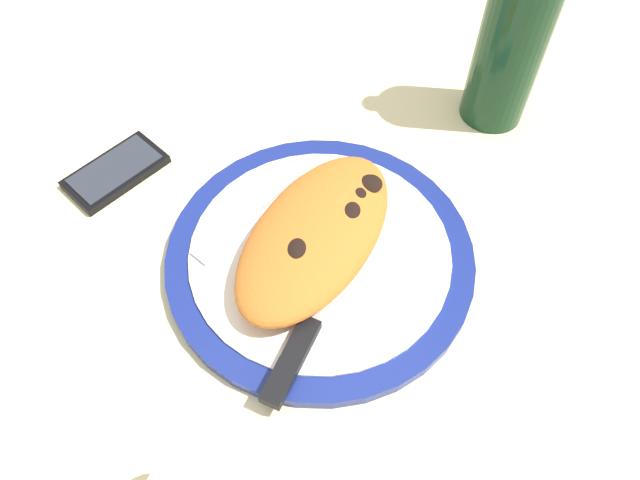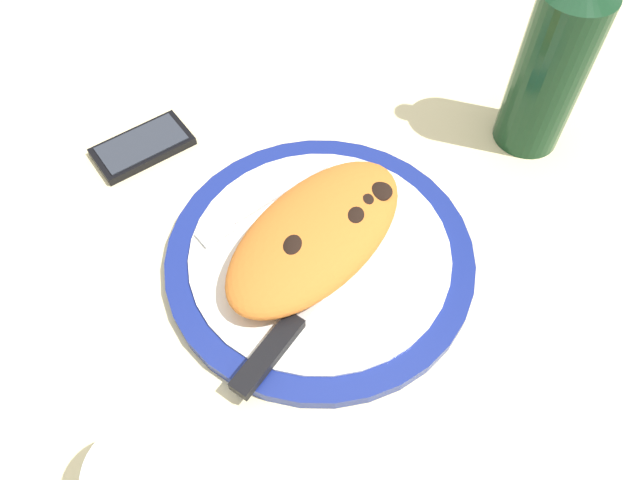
{
  "view_description": "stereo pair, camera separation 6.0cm",
  "coord_description": "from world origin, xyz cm",
  "px_view_note": "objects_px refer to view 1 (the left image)",
  "views": [
    {
      "loc": [
        25.35,
        22.26,
        52.86
      ],
      "look_at": [
        0.0,
        0.0,
        3.74
      ],
      "focal_mm": 33.58,
      "sensor_mm": 36.0,
      "label": 1
    },
    {
      "loc": [
        21.05,
        26.37,
        52.86
      ],
      "look_at": [
        0.0,
        0.0,
        3.74
      ],
      "focal_mm": 33.58,
      "sensor_mm": 36.0,
      "label": 2
    }
  ],
  "objects_px": {
    "calzone": "(317,233)",
    "knife": "(307,330)",
    "smartphone": "(116,172)",
    "plate": "(320,256)",
    "fork": "(247,217)",
    "wine_bottle": "(513,38)"
  },
  "relations": [
    {
      "from": "calzone",
      "to": "knife",
      "type": "distance_m",
      "value": 0.1
    },
    {
      "from": "calzone",
      "to": "smartphone",
      "type": "bearing_deg",
      "value": -74.15
    },
    {
      "from": "plate",
      "to": "smartphone",
      "type": "xyz_separation_m",
      "value": [
        0.07,
        -0.25,
        -0.0
      ]
    },
    {
      "from": "calzone",
      "to": "fork",
      "type": "bearing_deg",
      "value": -73.77
    },
    {
      "from": "smartphone",
      "to": "wine_bottle",
      "type": "xyz_separation_m",
      "value": [
        -0.37,
        0.27,
        0.1
      ]
    },
    {
      "from": "plate",
      "to": "knife",
      "type": "xyz_separation_m",
      "value": [
        0.08,
        0.05,
        0.01
      ]
    },
    {
      "from": "wine_bottle",
      "to": "fork",
      "type": "bearing_deg",
      "value": -17.2
    },
    {
      "from": "plate",
      "to": "fork",
      "type": "bearing_deg",
      "value": -77.05
    },
    {
      "from": "plate",
      "to": "smartphone",
      "type": "distance_m",
      "value": 0.26
    },
    {
      "from": "knife",
      "to": "fork",
      "type": "bearing_deg",
      "value": -112.49
    },
    {
      "from": "knife",
      "to": "smartphone",
      "type": "bearing_deg",
      "value": -91.8
    },
    {
      "from": "calzone",
      "to": "knife",
      "type": "relative_size",
      "value": 1.1
    },
    {
      "from": "knife",
      "to": "smartphone",
      "type": "xyz_separation_m",
      "value": [
        -0.01,
        -0.31,
        -0.02
      ]
    },
    {
      "from": "plate",
      "to": "calzone",
      "type": "height_order",
      "value": "calzone"
    },
    {
      "from": "plate",
      "to": "smartphone",
      "type": "height_order",
      "value": "plate"
    },
    {
      "from": "smartphone",
      "to": "wine_bottle",
      "type": "bearing_deg",
      "value": 144.18
    },
    {
      "from": "fork",
      "to": "smartphone",
      "type": "xyz_separation_m",
      "value": [
        0.05,
        -0.17,
        -0.01
      ]
    },
    {
      "from": "calzone",
      "to": "fork",
      "type": "relative_size",
      "value": 1.42
    },
    {
      "from": "calzone",
      "to": "plate",
      "type": "bearing_deg",
      "value": 63.16
    },
    {
      "from": "plate",
      "to": "wine_bottle",
      "type": "height_order",
      "value": "wine_bottle"
    },
    {
      "from": "fork",
      "to": "wine_bottle",
      "type": "xyz_separation_m",
      "value": [
        -0.33,
        0.1,
        0.09
      ]
    },
    {
      "from": "calzone",
      "to": "smartphone",
      "type": "height_order",
      "value": "calzone"
    }
  ]
}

